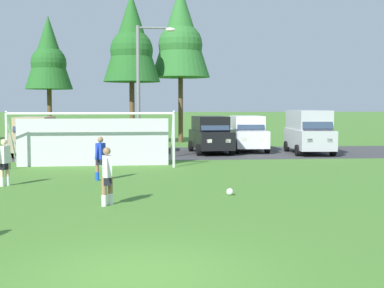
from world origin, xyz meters
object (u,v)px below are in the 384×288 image
(player_midfield_center, at_px, (101,158))
(player_defender_far, at_px, (5,162))
(parked_car_slot_center_left, at_px, (34,135))
(street_lamp, at_px, (142,92))
(parked_car_slot_right, at_px, (211,134))
(parked_car_slot_center_right, at_px, (146,138))
(parked_car_slot_center, at_px, (88,139))
(player_striker_near, at_px, (107,176))
(parked_car_slot_far_right, at_px, (247,133))
(soccer_goal, at_px, (93,138))
(parked_car_slot_end, at_px, (309,131))
(soccer_ball, at_px, (230,192))

(player_midfield_center, bearing_deg, player_defender_far, -160.80)
(parked_car_slot_center_left, distance_m, street_lamp, 7.72)
(player_midfield_center, relative_size, parked_car_slot_right, 0.35)
(parked_car_slot_center_right, bearing_deg, parked_car_slot_right, -13.76)
(parked_car_slot_center, relative_size, parked_car_slot_center_right, 1.00)
(player_striker_near, bearing_deg, parked_car_slot_far_right, 66.53)
(soccer_goal, bearing_deg, parked_car_slot_right, 45.06)
(player_defender_far, distance_m, parked_car_slot_far_right, 17.29)
(parked_car_slot_right, xyz_separation_m, parked_car_slot_end, (5.65, -0.82, 0.23))
(parked_car_slot_center_right, height_order, parked_car_slot_right, parked_car_slot_right)
(parked_car_slot_far_right, bearing_deg, parked_car_slot_center, -175.04)
(parked_car_slot_far_right, height_order, street_lamp, street_lamp)
(soccer_goal, xyz_separation_m, parked_car_slot_end, (11.92, 5.47, 0.05))
(parked_car_slot_end, bearing_deg, street_lamp, -159.10)
(soccer_goal, xyz_separation_m, parked_car_slot_right, (6.28, 6.29, -0.18))
(player_striker_near, bearing_deg, soccer_ball, 19.70)
(parked_car_slot_center, relative_size, street_lamp, 0.64)
(soccer_ball, distance_m, parked_car_slot_center_left, 16.89)
(player_midfield_center, relative_size, parked_car_slot_end, 0.33)
(player_striker_near, distance_m, parked_car_slot_far_right, 18.72)
(player_defender_far, relative_size, parked_car_slot_far_right, 0.35)
(player_striker_near, bearing_deg, street_lamp, 84.79)
(parked_car_slot_far_right, bearing_deg, soccer_goal, -139.66)
(player_striker_near, relative_size, player_defender_far, 1.00)
(player_striker_near, distance_m, parked_car_slot_center_left, 16.55)
(street_lamp, bearing_deg, parked_car_slot_center_right, 87.47)
(parked_car_slot_center_right, bearing_deg, parked_car_slot_center, -168.68)
(player_defender_far, height_order, street_lamp, street_lamp)
(street_lamp, bearing_deg, soccer_goal, -141.82)
(soccer_goal, bearing_deg, parked_car_slot_far_right, 40.34)
(soccer_ball, bearing_deg, street_lamp, 104.53)
(player_defender_far, bearing_deg, parked_car_slot_right, 53.80)
(soccer_ball, height_order, player_defender_far, player_defender_far)
(parked_car_slot_center_left, relative_size, parked_car_slot_end, 0.95)
(soccer_ball, relative_size, parked_car_slot_center_left, 0.05)
(player_defender_far, relative_size, parked_car_slot_end, 0.33)
(soccer_ball, xyz_separation_m, parked_car_slot_right, (1.34, 14.76, 1.00))
(soccer_goal, xyz_separation_m, player_striker_near, (1.22, -9.80, -0.47))
(parked_car_slot_center_left, height_order, parked_car_slot_end, parked_car_slot_end)
(player_striker_near, xyz_separation_m, player_midfield_center, (-0.55, 5.15, 0.00))
(soccer_ball, height_order, parked_car_slot_center_left, parked_car_slot_center_left)
(player_striker_near, xyz_separation_m, parked_car_slot_center_left, (-4.98, 15.78, 0.29))
(player_midfield_center, bearing_deg, parked_car_slot_right, 62.88)
(parked_car_slot_right, xyz_separation_m, parked_car_slot_far_right, (2.39, 1.07, 0.00))
(soccer_ball, xyz_separation_m, street_lamp, (-2.66, 10.26, 3.37))
(parked_car_slot_center_left, bearing_deg, player_defender_far, -84.13)
(parked_car_slot_right, bearing_deg, parked_car_slot_center_right, 166.24)
(parked_car_slot_right, distance_m, street_lamp, 6.47)
(player_defender_far, xyz_separation_m, parked_car_slot_end, (14.48, 11.25, 0.52))
(parked_car_slot_center, bearing_deg, street_lamp, -56.55)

